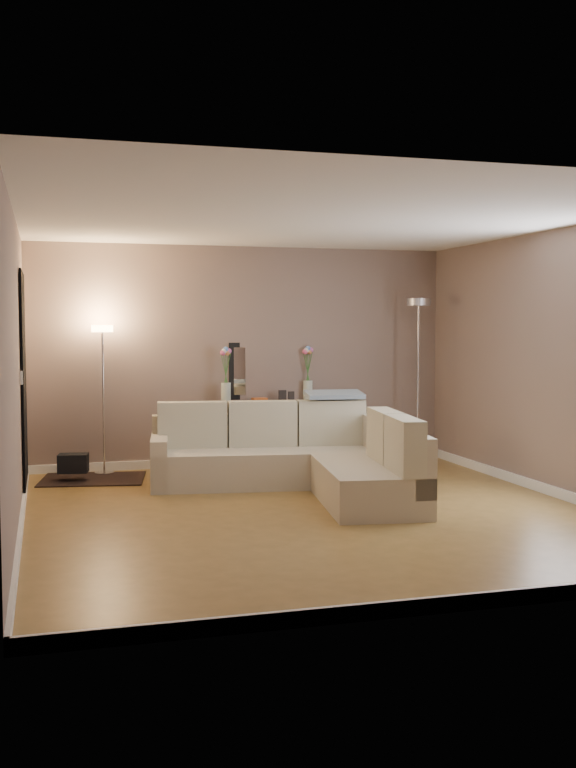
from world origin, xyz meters
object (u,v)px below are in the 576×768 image
object	(u,v)px
console_table	(262,430)
floor_lamp_unlit	(418,347)
floor_lamp_lit	(103,369)
sectional_sofa	(304,459)

from	to	relation	value
console_table	floor_lamp_unlit	size ratio (longest dim) A/B	0.63
floor_lamp_lit	floor_lamp_unlit	world-z (taller)	floor_lamp_unlit
floor_lamp_unlit	sectional_sofa	bearing A→B (deg)	-145.84
floor_lamp_lit	floor_lamp_unlit	bearing A→B (deg)	-3.79
floor_lamp_unlit	console_table	bearing A→B (deg)	168.60
sectional_sofa	console_table	distance (m)	1.60
console_table	sectional_sofa	bearing A→B (deg)	-88.56
console_table	floor_lamp_unlit	world-z (taller)	floor_lamp_unlit
sectional_sofa	floor_lamp_unlit	distance (m)	2.44
floor_lamp_lit	floor_lamp_unlit	xyz separation A→B (m)	(3.70, -0.24, 0.23)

